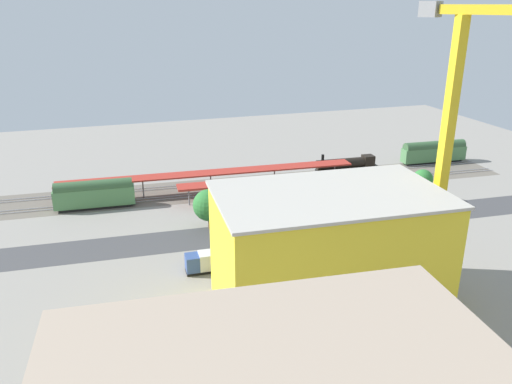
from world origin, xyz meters
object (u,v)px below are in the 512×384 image
at_px(locomotive, 348,165).
at_px(parked_car_2, 337,228).
at_px(parked_car_4, 258,236).
at_px(tower_crane, 466,131).
at_px(parked_car_3, 303,233).
at_px(platform_canopy_far, 210,173).
at_px(box_truck_1, 345,241).
at_px(traffic_light, 266,201).
at_px(box_truck_0, 217,260).
at_px(passenger_coach, 434,151).
at_px(freight_coach_far, 94,194).
at_px(parked_car_0, 408,218).
at_px(construction_building, 328,253).
at_px(parked_car_1, 371,222).
at_px(street_tree_1, 209,205).
at_px(street_tree_0, 423,179).
at_px(platform_canopy_near, 285,179).
at_px(street_tree_2, 268,199).

xyz_separation_m(locomotive, parked_car_2, (18.64, 32.22, -0.98)).
bearing_deg(parked_car_4, tower_crane, 131.44).
bearing_deg(parked_car_3, tower_crane, 119.13).
relative_size(platform_canopy_far, box_truck_1, 6.77).
relative_size(parked_car_2, traffic_light, 0.63).
height_order(parked_car_3, box_truck_0, box_truck_0).
xyz_separation_m(passenger_coach, parked_car_4, (58.65, 31.27, -2.37)).
xyz_separation_m(freight_coach_far, parked_car_4, (-27.62, 24.55, -2.45)).
distance_m(parked_car_0, box_truck_1, 18.53).
bearing_deg(parked_car_3, construction_building, 75.30).
xyz_separation_m(parked_car_1, parked_car_2, (7.28, 0.45, 0.04)).
xyz_separation_m(parked_car_3, box_truck_0, (17.76, 7.38, 0.90)).
xyz_separation_m(locomotive, traffic_light, (29.73, 23.94, 2.61)).
bearing_deg(box_truck_1, parked_car_1, -140.84).
bearing_deg(parked_car_0, parked_car_1, -2.42).
relative_size(parked_car_3, box_truck_1, 0.43).
relative_size(parked_car_1, traffic_light, 0.73).
relative_size(passenger_coach, box_truck_0, 1.78).
height_order(passenger_coach, street_tree_1, street_tree_1).
height_order(platform_canopy_far, parked_car_1, platform_canopy_far).
xyz_separation_m(street_tree_0, traffic_light, (35.52, 1.22, -0.31)).
height_order(parked_car_1, box_truck_0, box_truck_0).
height_order(locomotive, street_tree_1, street_tree_1).
xyz_separation_m(passenger_coach, freight_coach_far, (86.27, 6.72, 0.09)).
bearing_deg(freight_coach_far, street_tree_1, 140.20).
relative_size(platform_canopy_near, box_truck_1, 4.79).
bearing_deg(parked_car_2, platform_canopy_near, -82.51).
xyz_separation_m(freight_coach_far, parked_car_3, (-35.99, 25.48, -2.51)).
relative_size(platform_canopy_far, parked_car_2, 16.11).
bearing_deg(freight_coach_far, box_truck_1, 141.55).
relative_size(platform_canopy_far, parked_car_4, 14.89).
bearing_deg(street_tree_2, parked_car_3, 111.12).
distance_m(platform_canopy_far, locomotive, 36.52).
bearing_deg(platform_canopy_far, parked_car_0, 139.35).
bearing_deg(parked_car_4, parked_car_1, 178.69).
bearing_deg(box_truck_0, street_tree_0, -160.98).
bearing_deg(parked_car_1, platform_canopy_far, -48.30).
relative_size(platform_canopy_far, street_tree_0, 9.69).
distance_m(construction_building, street_tree_2, 32.06).
bearing_deg(parked_car_4, parked_car_0, 178.40).
relative_size(platform_canopy_near, street_tree_0, 6.86).
bearing_deg(platform_canopy_far, platform_canopy_near, 151.90).
xyz_separation_m(street_tree_0, street_tree_2, (34.80, -0.06, -0.46)).
relative_size(locomotive, street_tree_0, 2.42).
xyz_separation_m(platform_canopy_near, box_truck_0, (21.76, 27.75, -2.40)).
distance_m(platform_canopy_near, box_truck_1, 27.46).
height_order(platform_canopy_far, parked_car_4, platform_canopy_far).
relative_size(platform_canopy_far, freight_coach_far, 4.10).
distance_m(locomotive, parked_car_2, 37.24).
distance_m(parked_car_4, box_truck_0, 12.57).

